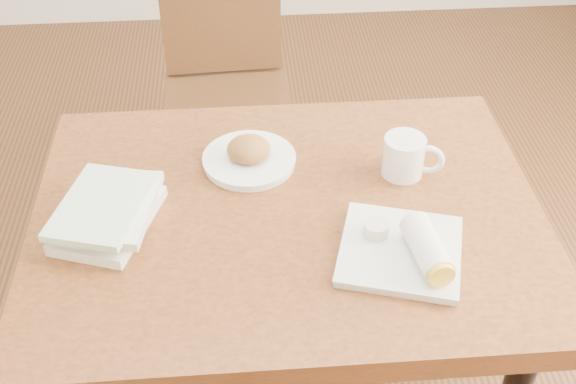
{
  "coord_description": "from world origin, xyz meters",
  "views": [
    {
      "loc": [
        -0.09,
        -1.19,
        1.79
      ],
      "look_at": [
        0.0,
        0.0,
        0.8
      ],
      "focal_mm": 45.0,
      "sensor_mm": 36.0,
      "label": 1
    }
  ],
  "objects": [
    {
      "name": "table",
      "position": [
        0.0,
        0.0,
        0.66
      ],
      "size": [
        1.12,
        0.85,
        0.75
      ],
      "color": "brown",
      "rests_on": "ground"
    },
    {
      "name": "chair_far",
      "position": [
        -0.14,
        0.95,
        0.55
      ],
      "size": [
        0.44,
        0.44,
        0.95
      ],
      "color": "#442813",
      "rests_on": "ground"
    },
    {
      "name": "plate_scone",
      "position": [
        -0.08,
        0.17,
        0.77
      ],
      "size": [
        0.22,
        0.22,
        0.07
      ],
      "color": "white",
      "rests_on": "table"
    },
    {
      "name": "coffee_mug",
      "position": [
        0.28,
        0.11,
        0.8
      ],
      "size": [
        0.14,
        0.1,
        0.1
      ],
      "color": "white",
      "rests_on": "table"
    },
    {
      "name": "plate_burrito",
      "position": [
        0.23,
        -0.17,
        0.77
      ],
      "size": [
        0.3,
        0.3,
        0.08
      ],
      "color": "white",
      "rests_on": "table"
    },
    {
      "name": "book_stack",
      "position": [
        -0.38,
        -0.01,
        0.78
      ],
      "size": [
        0.24,
        0.29,
        0.07
      ],
      "color": "white",
      "rests_on": "table"
    }
  ]
}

